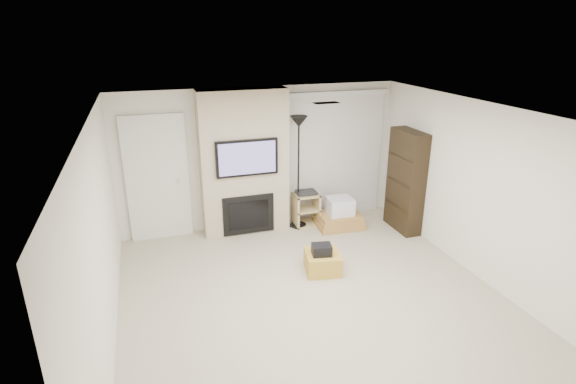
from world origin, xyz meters
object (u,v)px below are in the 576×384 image
object	(u,v)px
ottoman	(323,262)
box_stack	(339,216)
bookshelf	(406,181)
av_stand	(306,207)
floor_lamp	(299,141)

from	to	relation	value
ottoman	box_stack	world-z (taller)	box_stack
bookshelf	box_stack	bearing A→B (deg)	158.19
box_stack	ottoman	bearing A→B (deg)	-122.67
av_stand	box_stack	distance (m)	0.63
av_stand	bookshelf	distance (m)	1.83
ottoman	bookshelf	distance (m)	2.30
av_stand	box_stack	xyz separation A→B (m)	(0.55, -0.27, -0.14)
ottoman	floor_lamp	distance (m)	2.20
floor_lamp	av_stand	distance (m)	1.26
ottoman	av_stand	bearing A→B (deg)	78.32
ottoman	box_stack	xyz separation A→B (m)	(0.89, 1.39, 0.06)
ottoman	floor_lamp	world-z (taller)	floor_lamp
floor_lamp	bookshelf	size ratio (longest dim) A/B	1.13
av_stand	bookshelf	world-z (taller)	bookshelf
floor_lamp	av_stand	size ratio (longest dim) A/B	3.08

